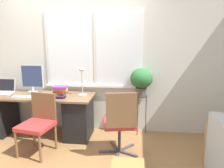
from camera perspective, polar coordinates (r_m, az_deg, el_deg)
ground_plane at (r=3.71m, az=-11.35°, el=-15.36°), size 14.00×14.00×0.00m
wall_back_with_window at (r=3.99m, az=-8.75°, el=7.11°), size 9.00×0.12×2.70m
desk at (r=4.05m, az=-18.65°, el=-7.34°), size 1.93×0.65×0.73m
laptop at (r=4.30m, az=-26.49°, el=-1.45°), size 0.35×0.28×0.24m
monitor at (r=4.14m, az=-20.09°, el=1.44°), size 0.40×0.18×0.49m
keyboard at (r=3.87m, az=-21.90°, el=-3.11°), size 0.39×0.12×0.02m
mouse at (r=3.74m, az=-18.45°, el=-3.31°), size 0.03×0.06×0.03m
desk_lamp at (r=3.70m, az=-7.82°, el=1.22°), size 0.16×0.16×0.47m
book_stack at (r=3.64m, az=-13.32°, el=-1.89°), size 0.23×0.19×0.19m
desk_chair_wooden at (r=3.45m, az=-18.72°, el=-9.30°), size 0.52×0.53×0.87m
office_chair_swivel at (r=3.16m, az=2.12°, el=-9.86°), size 0.59×0.58×0.98m
plant_stand at (r=3.86m, az=7.51°, el=-4.46°), size 0.23×0.23×0.71m
potted_plant at (r=3.77m, az=7.67°, el=1.19°), size 0.38×0.38×0.47m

